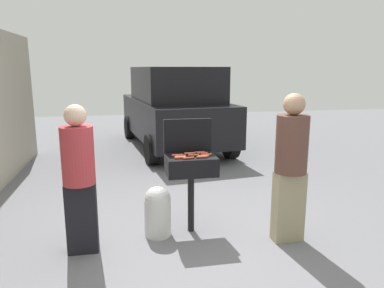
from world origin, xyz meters
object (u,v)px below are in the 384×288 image
object	(u,v)px
hot_dog_1	(188,158)
person_left	(79,174)
hot_dog_0	(206,154)
hot_dog_7	(177,155)
hot_dog_4	(193,155)
hot_dog_5	(180,156)
hot_dog_10	(204,156)
person_right	(291,163)
hot_dog_8	(180,157)
hot_dog_3	(202,157)
hot_dog_11	(199,152)
bbq_grill	(191,168)
hot_dog_2	(180,158)
parked_minivan	(174,107)
propane_tank	(158,210)
hot_dog_9	(202,153)
hot_dog_6	(190,153)

from	to	relation	value
hot_dog_1	person_left	xyz separation A→B (m)	(-1.21, -0.15, -0.09)
hot_dog_0	hot_dog_1	world-z (taller)	same
hot_dog_7	hot_dog_1	bearing A→B (deg)	-57.09
hot_dog_4	hot_dog_5	bearing A→B (deg)	-177.66
hot_dog_10	hot_dog_1	bearing A→B (deg)	-162.29
hot_dog_0	hot_dog_5	xyz separation A→B (m)	(-0.32, -0.01, 0.00)
person_right	hot_dog_8	bearing A→B (deg)	-13.10
hot_dog_3	hot_dog_11	distance (m)	0.24
bbq_grill	hot_dog_0	distance (m)	0.25
hot_dog_8	person_left	xyz separation A→B (m)	(-1.13, -0.21, -0.09)
hot_dog_0	hot_dog_2	world-z (taller)	same
hot_dog_1	hot_dog_3	distance (m)	0.17
person_left	parked_minivan	xyz separation A→B (m)	(1.76, 5.14, 0.14)
hot_dog_4	propane_tank	size ratio (longest dim) A/B	0.21
person_right	person_left	bearing A→B (deg)	0.29
hot_dog_3	hot_dog_9	distance (m)	0.20
propane_tank	parked_minivan	size ratio (longest dim) A/B	0.13
hot_dog_11	person_left	xyz separation A→B (m)	(-1.40, -0.41, -0.09)
hot_dog_10	person_left	world-z (taller)	person_left
hot_dog_3	parked_minivan	world-z (taller)	parked_minivan
hot_dog_5	hot_dog_11	distance (m)	0.29
hot_dog_9	hot_dog_8	bearing A→B (deg)	-153.32
bbq_grill	hot_dog_8	world-z (taller)	hot_dog_8
hot_dog_3	hot_dog_1	bearing A→B (deg)	-173.44
hot_dog_7	hot_dog_8	bearing A→B (deg)	-78.32
hot_dog_2	parked_minivan	world-z (taller)	parked_minivan
hot_dog_7	hot_dog_11	world-z (taller)	same
hot_dog_6	hot_dog_3	bearing A→B (deg)	-62.34
hot_dog_4	parked_minivan	distance (m)	4.88
hot_dog_1	hot_dog_2	bearing A→B (deg)	161.72
hot_dog_2	hot_dog_8	world-z (taller)	same
hot_dog_1	hot_dog_5	world-z (taller)	same
bbq_grill	propane_tank	world-z (taller)	bbq_grill
hot_dog_3	hot_dog_11	world-z (taller)	same
hot_dog_2	person_left	world-z (taller)	person_left
hot_dog_8	hot_dog_3	bearing A→B (deg)	-9.88
hot_dog_6	hot_dog_7	world-z (taller)	same
hot_dog_8	bbq_grill	bearing A→B (deg)	28.79
hot_dog_0	hot_dog_1	size ratio (longest dim) A/B	1.00
hot_dog_3	parked_minivan	distance (m)	4.99
hot_dog_7	parked_minivan	world-z (taller)	parked_minivan
hot_dog_2	person_right	bearing A→B (deg)	-16.08
hot_dog_7	hot_dog_4	bearing A→B (deg)	-8.68
hot_dog_5	hot_dog_7	world-z (taller)	same
hot_dog_1	hot_dog_2	distance (m)	0.10
person_left	hot_dog_4	bearing A→B (deg)	9.89
hot_dog_4	parked_minivan	size ratio (longest dim) A/B	0.03
hot_dog_2	person_right	xyz separation A→B (m)	(1.22, -0.35, -0.03)
person_right	parked_minivan	size ratio (longest dim) A/B	0.38
hot_dog_2	hot_dog_5	distance (m)	0.10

